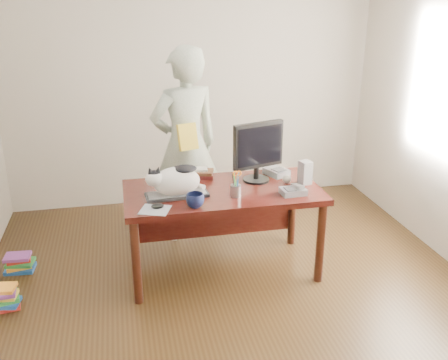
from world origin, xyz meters
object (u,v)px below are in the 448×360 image
Objects in this scene: book_stack at (201,173)px; book_pile_b at (19,263)px; coffee_mug at (195,200)px; phone at (293,191)px; person at (185,146)px; keyboard at (177,194)px; book_pile_a at (3,298)px; desk at (221,202)px; calculator at (277,172)px; cat at (175,180)px; mouse at (157,206)px; monitor at (258,149)px; pen_cup at (236,189)px; baseball at (287,179)px; speaker at (305,172)px.

book_stack is 1.75m from book_pile_b.
coffee_mug is 0.58× the size of book_stack.
phone is at bearing 6.29° from coffee_mug.
book_pile_b is at bearing -2.40° from person.
keyboard is 1.53m from book_pile_a.
coffee_mug reaches higher than desk.
calculator is 2.42m from book_pile_a.
cat is 4.33× the size of mouse.
monitor is 0.77m from coffee_mug.
coffee_mug is 1.64m from book_pile_a.
book_pile_b is at bearing -168.27° from book_stack.
cat reaches higher than pen_cup.
cat is at bearing -159.64° from desk.
mouse is at bearing -169.43° from pen_cup.
cat is at bearing 178.14° from monitor.
baseball reaches higher than mouse.
speaker is 0.79× the size of calculator.
book_stack is at bearing -1.03° from book_pile_b.
book_stack is 0.44m from person.
phone is 2.38m from book_pile_a.
desk is 0.68m from mouse.
person is (-0.20, 0.65, 0.32)m from desk.
book_pile_a is (-1.48, 0.11, -0.72)m from coffee_mug.
book_pile_a is at bearing 171.32° from speaker.
desk is 0.55m from monitor.
calculator is at bearing 86.00° from phone.
calculator reaches higher than desk.
mouse is 1.50m from book_pile_b.
pen_cup is at bearing -55.17° from book_stack.
coffee_mug is at bearing -69.24° from keyboard.
book_stack is 1.84m from book_pile_a.
calculator is at bearing 96.31° from baseball.
person reaches higher than monitor.
book_stack is at bearing 52.74° from keyboard.
monitor reaches higher than book_pile_a.
person is (-0.53, 0.61, -0.12)m from monitor.
speaker is (0.63, 0.15, 0.04)m from pen_cup.
monitor is 2.28m from book_pile_b.
cat reaches higher than phone.
calculator reaches higher than book_pile_b.
phone is at bearing -75.08° from monitor.
speaker is at bearing 16.66° from coffee_mug.
phone is (0.46, -0.06, -0.03)m from pen_cup.
pen_cup is 1.09× the size of speaker.
pen_cup is 0.12× the size of person.
coffee_mug is at bearing -125.63° from desk.
person is (-0.90, 0.75, 0.07)m from speaker.
person is at bearing 113.19° from book_stack.
calculator is at bearing 45.60° from mouse.
person is (-0.27, 0.89, 0.11)m from pen_cup.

